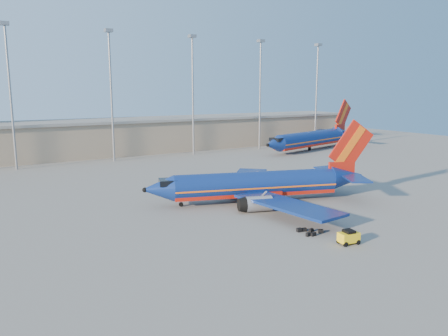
# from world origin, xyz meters

# --- Properties ---
(ground) EXTENTS (220.00, 220.00, 0.00)m
(ground) POSITION_xyz_m (0.00, 0.00, 0.00)
(ground) COLOR slate
(ground) RESTS_ON ground
(terminal_building) EXTENTS (122.00, 16.00, 8.50)m
(terminal_building) POSITION_xyz_m (10.00, 58.00, 4.32)
(terminal_building) COLOR gray
(terminal_building) RESTS_ON ground
(light_mast_row) EXTENTS (101.60, 1.60, 28.65)m
(light_mast_row) POSITION_xyz_m (5.00, 46.00, 17.55)
(light_mast_row) COLOR gray
(light_mast_row) RESTS_ON ground
(aircraft_main) EXTENTS (33.13, 31.37, 11.56)m
(aircraft_main) POSITION_xyz_m (2.19, -0.23, 2.47)
(aircraft_main) COLOR navy
(aircraft_main) RESTS_ON ground
(aircraft_second) EXTENTS (38.03, 17.94, 13.13)m
(aircraft_second) POSITION_xyz_m (45.64, 36.97, 3.01)
(aircraft_second) COLOR navy
(aircraft_second) RESTS_ON ground
(baggage_tug) EXTENTS (2.29, 1.56, 1.54)m
(baggage_tug) POSITION_xyz_m (-0.19, -19.20, 0.80)
(baggage_tug) COLOR yellow
(baggage_tug) RESTS_ON ground
(luggage_pile) EXTENTS (2.54, 2.30, 0.44)m
(luggage_pile) POSITION_xyz_m (-1.35, -14.43, 0.20)
(luggage_pile) COLOR black
(luggage_pile) RESTS_ON ground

